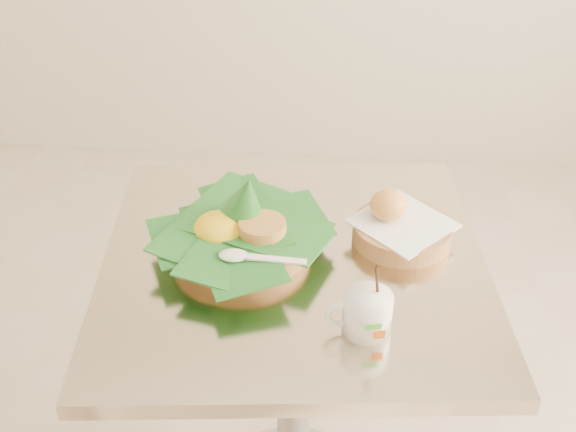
# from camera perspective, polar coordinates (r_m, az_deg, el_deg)

# --- Properties ---
(cafe_table) EXTENTS (0.76, 0.76, 0.75)m
(cafe_table) POSITION_cam_1_polar(r_m,az_deg,el_deg) (1.47, 0.44, -10.21)
(cafe_table) COLOR gray
(cafe_table) RESTS_ON floor
(rice_basket) EXTENTS (0.32, 0.32, 0.16)m
(rice_basket) POSITION_cam_1_polar(r_m,az_deg,el_deg) (1.33, -3.78, -1.00)
(rice_basket) COLOR #A17445
(rice_basket) RESTS_ON cafe_table
(bread_basket) EXTENTS (0.22, 0.22, 0.10)m
(bread_basket) POSITION_cam_1_polar(r_m,az_deg,el_deg) (1.38, 8.81, -0.83)
(bread_basket) COLOR #A17445
(bread_basket) RESTS_ON cafe_table
(coffee_mug) EXTENTS (0.11, 0.08, 0.14)m
(coffee_mug) POSITION_cam_1_polar(r_m,az_deg,el_deg) (1.16, 6.20, -7.56)
(coffee_mug) COLOR white
(coffee_mug) RESTS_ON cafe_table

